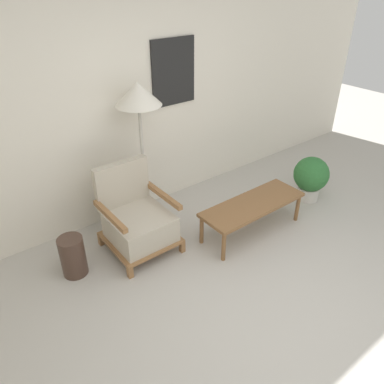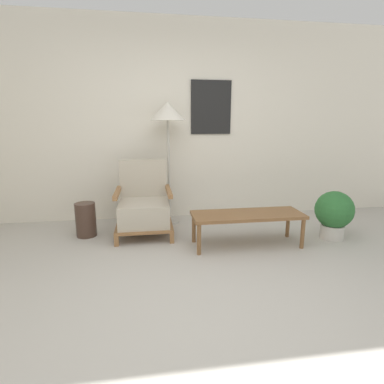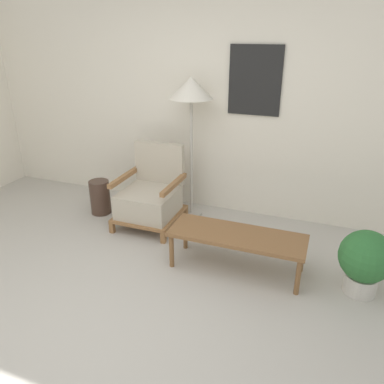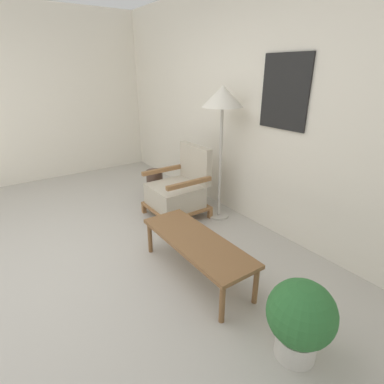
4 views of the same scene
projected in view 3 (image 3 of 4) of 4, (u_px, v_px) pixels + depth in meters
ground_plane at (98, 339)px, 2.68m from camera, size 14.00×14.00×0.00m
wall_back at (208, 96)px, 4.23m from camera, size 8.00×0.09×2.70m
armchair at (151, 196)px, 4.17m from camera, size 0.66×0.67×0.89m
floor_lamp at (191, 94)px, 3.97m from camera, size 0.47×0.47×1.60m
coffee_table at (237, 238)px, 3.35m from camera, size 1.22×0.43×0.37m
vase at (100, 197)px, 4.47m from camera, size 0.24×0.24×0.41m
potted_plant at (365, 260)px, 3.05m from camera, size 0.43×0.43×0.57m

